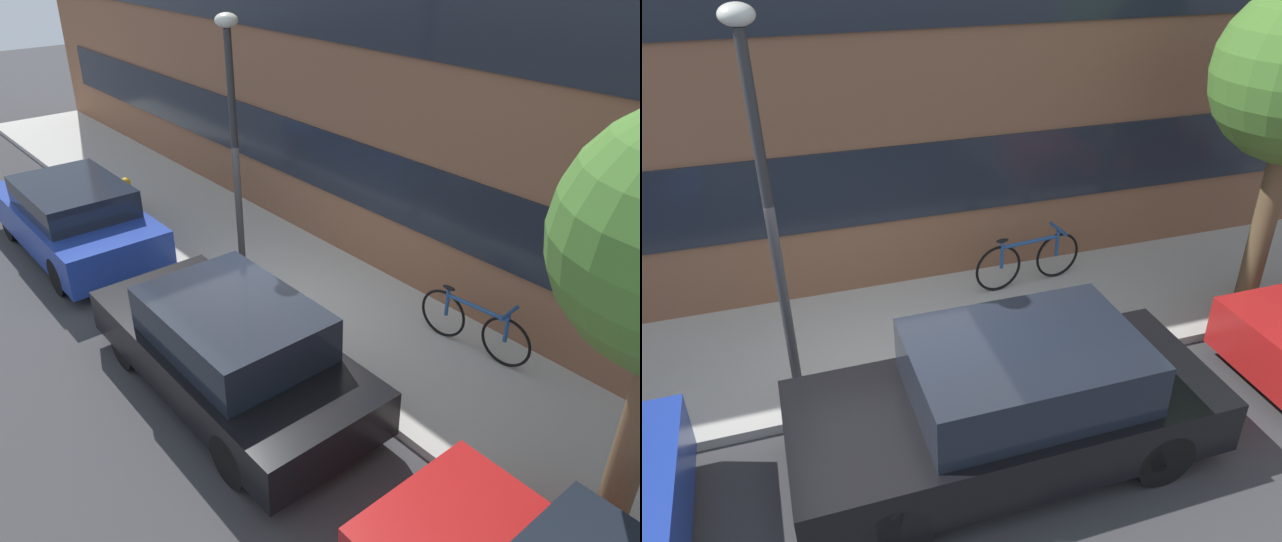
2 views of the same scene
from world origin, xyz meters
The scene contains 8 objects.
ground_plane centered at (0.00, 0.00, 0.00)m, with size 56.00×56.00×0.00m, color #38383A.
sidewalk_strip centered at (0.00, 1.30, 0.06)m, with size 28.00×2.60×0.13m.
rowhouse_facade centered at (0.00, 3.04, 3.92)m, with size 28.00×1.02×7.83m.
parked_car_blue centered at (-4.28, -1.05, 0.71)m, with size 4.31×1.80×1.40m.
parked_car_black centered at (0.95, -1.05, 0.71)m, with size 4.35×1.82×1.42m.
fire_hydrant centered at (-5.29, 0.40, 0.48)m, with size 0.50×0.28×0.70m.
bicycle centered at (2.47, 1.96, 0.54)m, with size 1.74×0.44×0.84m.
lamp_post centered at (-1.08, 0.49, 2.77)m, with size 0.32×0.32×4.24m.
Camera 1 is at (6.63, -4.27, 5.37)m, focal length 35.00 mm.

